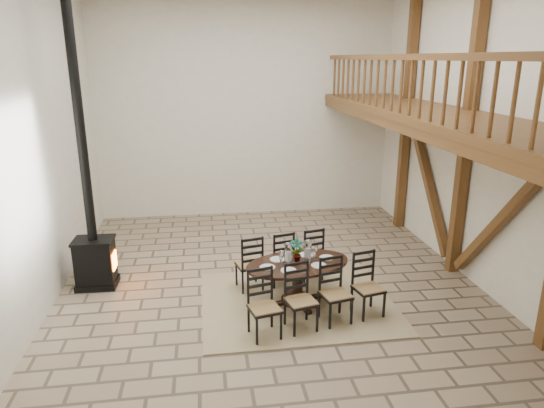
{
  "coord_description": "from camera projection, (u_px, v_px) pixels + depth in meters",
  "views": [
    {
      "loc": [
        -1.07,
        -7.62,
        3.74
      ],
      "look_at": [
        0.1,
        0.4,
        1.29
      ],
      "focal_mm": 32.0,
      "sensor_mm": 36.0,
      "label": 1
    }
  ],
  "objects": [
    {
      "name": "ground",
      "position": [
        270.0,
        281.0,
        8.44
      ],
      "size": [
        8.0,
        8.0,
        0.0
      ],
      "primitive_type": "plane",
      "color": "gray",
      "rests_on": "ground"
    },
    {
      "name": "room_shell",
      "position": [
        343.0,
        105.0,
        7.74
      ],
      "size": [
        7.02,
        8.02,
        5.01
      ],
      "color": "white",
      "rests_on": "ground"
    },
    {
      "name": "rug",
      "position": [
        297.0,
        302.0,
        7.72
      ],
      "size": [
        3.0,
        2.5,
        0.02
      ],
      "primitive_type": "cube",
      "color": "tan",
      "rests_on": "ground"
    },
    {
      "name": "dining_table",
      "position": [
        300.0,
        284.0,
        7.55
      ],
      "size": [
        2.15,
        2.21,
        1.08
      ],
      "rotation": [
        0.0,
        0.0,
        0.23
      ],
      "color": "black",
      "rests_on": "ground"
    },
    {
      "name": "wood_stove",
      "position": [
        91.0,
        224.0,
        7.96
      ],
      "size": [
        0.68,
        0.53,
        5.0
      ],
      "rotation": [
        0.0,
        0.0,
        -0.03
      ],
      "color": "black",
      "rests_on": "ground"
    },
    {
      "name": "log_basket",
      "position": [
        99.0,
        248.0,
        9.47
      ],
      "size": [
        0.46,
        0.46,
        0.38
      ],
      "rotation": [
        0.0,
        0.0,
        0.31
      ],
      "color": "brown",
      "rests_on": "ground"
    },
    {
      "name": "log_stack",
      "position": [
        92.0,
        265.0,
        8.64
      ],
      "size": [
        0.36,
        0.44,
        0.4
      ],
      "rotation": [
        0.0,
        0.0,
        0.18
      ],
      "color": "#A47F5B",
      "rests_on": "ground"
    }
  ]
}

